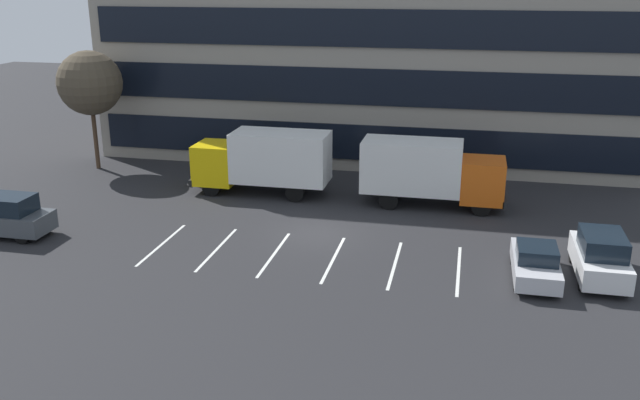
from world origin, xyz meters
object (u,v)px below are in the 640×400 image
(suv_white, at_px, (600,256))
(box_truck_yellow, at_px, (264,159))
(box_truck_orange, at_px, (430,170))
(sedan_silver, at_px, (535,263))
(bare_tree, at_px, (90,83))
(suv_charcoal, at_px, (5,216))

(suv_white, bearing_deg, box_truck_yellow, 154.24)
(box_truck_orange, relative_size, sedan_silver, 1.80)
(box_truck_orange, distance_m, bare_tree, 22.60)
(box_truck_orange, height_order, suv_white, box_truck_orange)
(box_truck_orange, xyz_separation_m, bare_tree, (-22.08, 3.17, 3.61))
(suv_white, bearing_deg, suv_charcoal, -178.06)
(suv_charcoal, bearing_deg, bare_tree, 99.34)
(suv_white, distance_m, bare_tree, 32.22)
(suv_charcoal, bearing_deg, suv_white, 1.94)
(box_truck_yellow, relative_size, sedan_silver, 1.83)
(box_truck_orange, bearing_deg, suv_white, -46.55)
(suv_white, bearing_deg, box_truck_orange, 133.45)
(box_truck_orange, height_order, suv_charcoal, box_truck_orange)
(box_truck_orange, xyz_separation_m, box_truck_yellow, (-9.58, 0.20, 0.04))
(box_truck_yellow, height_order, bare_tree, bare_tree)
(box_truck_orange, relative_size, box_truck_yellow, 0.98)
(sedan_silver, bearing_deg, box_truck_yellow, 148.39)
(box_truck_yellow, xyz_separation_m, sedan_silver, (14.65, -9.02, -1.36))
(bare_tree, bearing_deg, sedan_silver, -23.82)
(box_truck_yellow, xyz_separation_m, suv_charcoal, (-10.49, -9.29, -1.10))
(suv_charcoal, height_order, bare_tree, bare_tree)
(suv_charcoal, height_order, suv_white, suv_white)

